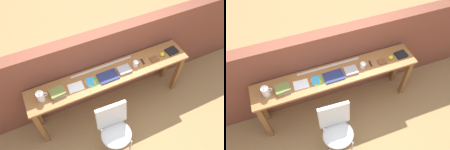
{
  "view_description": "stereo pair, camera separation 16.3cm",
  "coord_description": "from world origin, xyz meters",
  "views": [
    {
      "loc": [
        -0.83,
        -1.53,
        3.38
      ],
      "look_at": [
        0.0,
        0.25,
        0.9
      ],
      "focal_mm": 35.0,
      "sensor_mm": 36.0,
      "label": 1
    },
    {
      "loc": [
        -0.68,
        -1.59,
        3.38
      ],
      "look_at": [
        0.0,
        0.25,
        0.9
      ],
      "focal_mm": 35.0,
      "sensor_mm": 36.0,
      "label": 2
    }
  ],
  "objects": [
    {
      "name": "ground_plane",
      "position": [
        0.0,
        0.0,
        0.0
      ],
      "size": [
        40.0,
        40.0,
        0.0
      ],
      "primitive_type": "plane",
      "color": "#9E7547"
    },
    {
      "name": "multitool_folded",
      "position": [
        0.54,
        0.3,
        0.89
      ],
      "size": [
        0.04,
        0.11,
        0.02
      ],
      "primitive_type": "cube",
      "rotation": [
        0.0,
        0.0,
        -0.12
      ],
      "color": "black",
      "rests_on": "sideboard"
    },
    {
      "name": "sports_ball_small",
      "position": [
        0.88,
        0.28,
        0.91
      ],
      "size": [
        0.07,
        0.07,
        0.07
      ],
      "primitive_type": "sphere",
      "color": "yellow",
      "rests_on": "sideboard"
    },
    {
      "name": "brick_wall_back",
      "position": [
        0.0,
        0.64,
        0.7
      ],
      "size": [
        6.0,
        0.2,
        1.4
      ],
      "primitive_type": "cube",
      "color": "brown",
      "rests_on": "ground"
    },
    {
      "name": "mug",
      "position": [
        0.41,
        0.28,
        0.92
      ],
      "size": [
        0.11,
        0.08,
        0.09
      ],
      "color": "white",
      "rests_on": "sideboard"
    },
    {
      "name": "pamphlet_pile_colourful",
      "position": [
        -0.32,
        0.27,
        0.89
      ],
      "size": [
        0.17,
        0.18,
        0.01
      ],
      "color": "yellow",
      "rests_on": "sideboard"
    },
    {
      "name": "ruler_metal_back_edge",
      "position": [
        -0.07,
        0.47,
        0.88
      ],
      "size": [
        0.98,
        0.03,
        0.0
      ],
      "primitive_type": "cube",
      "color": "silver",
      "rests_on": "sideboard"
    },
    {
      "name": "leather_journal_brown",
      "position": [
        0.73,
        0.27,
        0.89
      ],
      "size": [
        0.13,
        0.1,
        0.02
      ],
      "primitive_type": "cube",
      "rotation": [
        0.0,
        0.0,
        0.01
      ],
      "color": "brown",
      "rests_on": "sideboard"
    },
    {
      "name": "book_stack_leftmost",
      "position": [
        -0.8,
        0.28,
        0.91
      ],
      "size": [
        0.22,
        0.18,
        0.06
      ],
      "color": "#9E9EA3",
      "rests_on": "sideboard"
    },
    {
      "name": "book_grey_hardcover",
      "position": [
        0.21,
        0.27,
        0.9
      ],
      "size": [
        0.2,
        0.17,
        0.03
      ],
      "primitive_type": "cube",
      "rotation": [
        0.0,
        0.0,
        -0.02
      ],
      "color": "#9E9EA3",
      "rests_on": "sideboard"
    },
    {
      "name": "book_repair_rightmost",
      "position": [
        1.07,
        0.29,
        0.89
      ],
      "size": [
        0.19,
        0.16,
        0.03
      ],
      "primitive_type": "cube",
      "rotation": [
        0.0,
        0.0,
        0.08
      ],
      "color": "black",
      "rests_on": "sideboard"
    },
    {
      "name": "pitcher_white",
      "position": [
        -1.02,
        0.28,
        0.96
      ],
      "size": [
        0.14,
        0.1,
        0.18
      ],
      "color": "white",
      "rests_on": "sideboard"
    },
    {
      "name": "sideboard",
      "position": [
        0.0,
        0.3,
        0.74
      ],
      "size": [
        2.5,
        0.44,
        0.88
      ],
      "color": "#996033",
      "rests_on": "ground"
    },
    {
      "name": "book_open_centre",
      "position": [
        -0.06,
        0.26,
        0.89
      ],
      "size": [
        0.3,
        0.21,
        0.02
      ],
      "primitive_type": "cube",
      "rotation": [
        0.0,
        0.0,
        0.01
      ],
      "color": "navy",
      "rests_on": "sideboard"
    },
    {
      "name": "magazine_cycling",
      "position": [
        -0.55,
        0.28,
        0.89
      ],
      "size": [
        0.22,
        0.17,
        0.02
      ],
      "primitive_type": "cube",
      "rotation": [
        0.0,
        0.0,
        -0.04
      ],
      "color": "white",
      "rests_on": "sideboard"
    },
    {
      "name": "chair_white_moulded",
      "position": [
        -0.24,
        -0.35,
        0.53
      ],
      "size": [
        0.46,
        0.47,
        0.89
      ],
      "color": "silver",
      "rests_on": "ground"
    }
  ]
}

